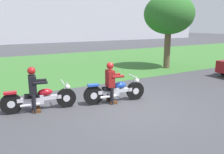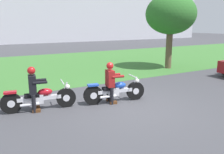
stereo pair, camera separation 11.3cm
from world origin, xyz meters
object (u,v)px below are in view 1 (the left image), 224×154
(motorcycle_lead, at_px, (115,91))
(rider_follow, at_px, (33,86))
(motorcycle_follow, at_px, (40,98))
(tree_roadside, at_px, (169,15))
(rider_lead, at_px, (111,79))

(motorcycle_lead, relative_size, rider_follow, 1.57)
(motorcycle_follow, relative_size, tree_roadside, 0.51)
(tree_roadside, bearing_deg, rider_lead, -148.15)
(motorcycle_follow, xyz_separation_m, tree_roadside, (8.58, 3.45, 2.82))
(motorcycle_lead, relative_size, motorcycle_follow, 0.97)
(motorcycle_follow, bearing_deg, rider_follow, 179.16)
(rider_lead, bearing_deg, motorcycle_follow, 177.64)
(rider_lead, bearing_deg, rider_follow, 177.74)
(motorcycle_follow, xyz_separation_m, rider_follow, (-0.17, 0.03, 0.43))
(motorcycle_follow, bearing_deg, rider_lead, -2.36)
(rider_lead, relative_size, rider_follow, 1.01)
(rider_lead, xyz_separation_m, rider_follow, (-2.43, 0.51, -0.01))
(motorcycle_lead, xyz_separation_m, rider_lead, (-0.17, 0.03, 0.42))
(motorcycle_follow, bearing_deg, motorcycle_lead, -2.26)
(rider_lead, bearing_deg, motorcycle_lead, -0.81)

